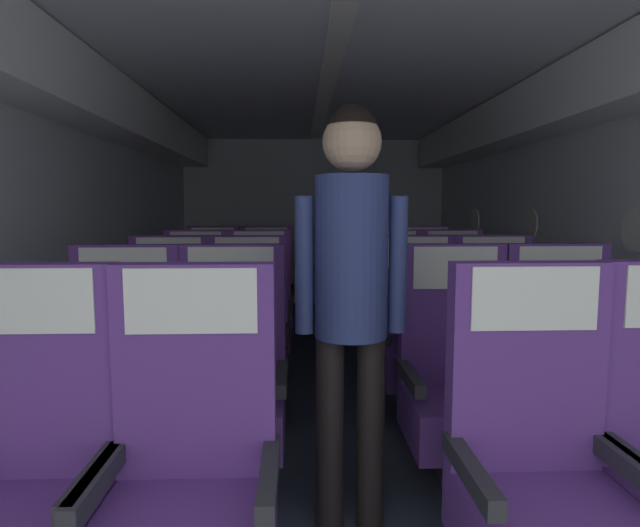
% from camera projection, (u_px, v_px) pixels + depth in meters
% --- Properties ---
extents(ground, '(3.72, 7.18, 0.02)m').
position_uv_depth(ground, '(329.00, 390.00, 3.68)').
color(ground, '#2D3342').
extents(fuselage_shell, '(3.60, 6.83, 2.25)m').
position_uv_depth(fuselage_shell, '(327.00, 161.00, 3.78)').
color(fuselage_shell, silver).
rests_on(fuselage_shell, ground).
extents(seat_a_left_window, '(0.53, 0.49, 1.11)m').
position_uv_depth(seat_a_left_window, '(22.00, 486.00, 1.52)').
color(seat_a_left_window, '#38383D').
rests_on(seat_a_left_window, ground).
extents(seat_a_left_aisle, '(0.53, 0.49, 1.11)m').
position_uv_depth(seat_a_left_aisle, '(190.00, 486.00, 1.53)').
color(seat_a_left_aisle, '#38383D').
rests_on(seat_a_left_aisle, ground).
extents(seat_a_right_window, '(0.53, 0.49, 1.11)m').
position_uv_depth(seat_a_right_window, '(540.00, 478.00, 1.57)').
color(seat_a_right_window, '#38383D').
rests_on(seat_a_right_window, ground).
extents(seat_b_left_window, '(0.53, 0.49, 1.11)m').
position_uv_depth(seat_b_left_window, '(122.00, 388.00, 2.35)').
color(seat_b_left_window, '#38383D').
rests_on(seat_b_left_window, ground).
extents(seat_b_left_aisle, '(0.53, 0.49, 1.11)m').
position_uv_depth(seat_b_left_aisle, '(231.00, 386.00, 2.39)').
color(seat_b_left_aisle, '#38383D').
rests_on(seat_b_left_aisle, ground).
extents(seat_b_right_aisle, '(0.53, 0.49, 1.11)m').
position_uv_depth(seat_b_right_aisle, '(564.00, 383.00, 2.43)').
color(seat_b_right_aisle, '#38383D').
rests_on(seat_b_right_aisle, ground).
extents(seat_b_right_window, '(0.53, 0.49, 1.11)m').
position_uv_depth(seat_b_right_window, '(458.00, 384.00, 2.41)').
color(seat_b_right_window, '#38383D').
rests_on(seat_b_right_window, ground).
extents(seat_c_left_window, '(0.53, 0.49, 1.11)m').
position_uv_depth(seat_c_left_window, '(168.00, 341.00, 3.19)').
color(seat_c_left_window, '#38383D').
rests_on(seat_c_left_window, ground).
extents(seat_c_left_aisle, '(0.53, 0.49, 1.11)m').
position_uv_depth(seat_c_left_aisle, '(247.00, 341.00, 3.20)').
color(seat_c_left_aisle, '#38383D').
rests_on(seat_c_left_aisle, ground).
extents(seat_c_right_aisle, '(0.53, 0.49, 1.11)m').
position_uv_depth(seat_c_right_aisle, '(495.00, 338.00, 3.26)').
color(seat_c_right_aisle, '#38383D').
rests_on(seat_c_right_aisle, ground).
extents(seat_c_right_window, '(0.53, 0.49, 1.11)m').
position_uv_depth(seat_c_right_window, '(418.00, 339.00, 3.25)').
color(seat_c_right_window, '#38383D').
rests_on(seat_c_right_window, ground).
extents(seat_d_left_window, '(0.53, 0.49, 1.11)m').
position_uv_depth(seat_d_left_window, '(195.00, 313.00, 4.04)').
color(seat_d_left_window, '#38383D').
rests_on(seat_d_left_window, ground).
extents(seat_d_left_aisle, '(0.53, 0.49, 1.11)m').
position_uv_depth(seat_d_left_aisle, '(259.00, 313.00, 4.06)').
color(seat_d_left_aisle, '#38383D').
rests_on(seat_d_left_aisle, ground).
extents(seat_d_right_aisle, '(0.53, 0.49, 1.11)m').
position_uv_depth(seat_d_right_aisle, '(454.00, 311.00, 4.12)').
color(seat_d_right_aisle, '#38383D').
rests_on(seat_d_right_aisle, ground).
extents(seat_d_right_window, '(0.53, 0.49, 1.11)m').
position_uv_depth(seat_d_right_window, '(392.00, 312.00, 4.09)').
color(seat_d_right_window, '#38383D').
rests_on(seat_d_right_window, ground).
extents(seat_e_left_window, '(0.53, 0.49, 1.11)m').
position_uv_depth(seat_e_left_window, '(212.00, 295.00, 4.88)').
color(seat_e_left_window, '#38383D').
rests_on(seat_e_left_window, ground).
extents(seat_e_left_aisle, '(0.53, 0.49, 1.11)m').
position_uv_depth(seat_e_left_aisle, '(266.00, 295.00, 4.90)').
color(seat_e_left_aisle, '#38383D').
rests_on(seat_e_left_aisle, ground).
extents(seat_e_right_aisle, '(0.53, 0.49, 1.11)m').
position_uv_depth(seat_e_right_aisle, '(428.00, 294.00, 4.95)').
color(seat_e_right_aisle, '#38383D').
rests_on(seat_e_right_aisle, ground).
extents(seat_e_right_window, '(0.53, 0.49, 1.11)m').
position_uv_depth(seat_e_right_window, '(376.00, 295.00, 4.93)').
color(seat_e_right_window, '#38383D').
rests_on(seat_e_right_window, ground).
extents(flight_attendant, '(0.43, 0.28, 1.66)m').
position_uv_depth(flight_attendant, '(351.00, 273.00, 1.98)').
color(flight_attendant, black).
rests_on(flight_attendant, ground).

